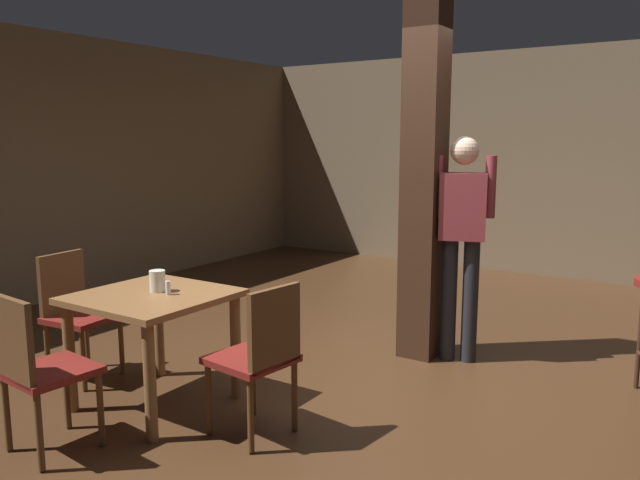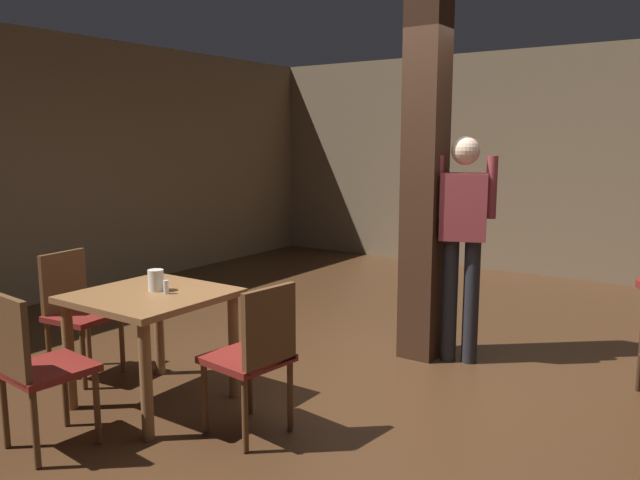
% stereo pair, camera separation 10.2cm
% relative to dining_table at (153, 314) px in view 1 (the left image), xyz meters
% --- Properties ---
extents(ground_plane, '(10.80, 10.80, 0.00)m').
position_rel_dining_table_xyz_m(ground_plane, '(1.00, 0.91, -0.60)').
color(ground_plane, '#422816').
extents(wall_back, '(8.00, 0.10, 2.80)m').
position_rel_dining_table_xyz_m(wall_back, '(1.00, 5.41, 0.80)').
color(wall_back, '#756047').
rests_on(wall_back, ground_plane).
extents(wall_left, '(0.10, 9.00, 2.80)m').
position_rel_dining_table_xyz_m(wall_left, '(-3.00, 0.91, 0.80)').
color(wall_left, '#756047').
rests_on(wall_left, ground_plane).
extents(pillar, '(0.28, 0.28, 2.80)m').
position_rel_dining_table_xyz_m(pillar, '(1.03, 1.80, 0.80)').
color(pillar, '#382114').
rests_on(pillar, ground_plane).
extents(dining_table, '(0.87, 0.87, 0.74)m').
position_rel_dining_table_xyz_m(dining_table, '(0.00, 0.00, 0.00)').
color(dining_table, brown).
rests_on(dining_table, ground_plane).
extents(chair_west, '(0.46, 0.46, 0.89)m').
position_rel_dining_table_xyz_m(chair_west, '(-0.84, 0.02, -0.09)').
color(chair_west, maroon).
rests_on(chair_west, ground_plane).
extents(chair_south, '(0.45, 0.45, 0.89)m').
position_rel_dining_table_xyz_m(chair_south, '(-0.02, -0.80, -0.09)').
color(chair_south, maroon).
rests_on(chair_south, ground_plane).
extents(chair_east, '(0.47, 0.47, 0.89)m').
position_rel_dining_table_xyz_m(chair_east, '(0.85, 0.02, -0.09)').
color(chair_east, maroon).
rests_on(chair_east, ground_plane).
extents(napkin_cup, '(0.10, 0.10, 0.14)m').
position_rel_dining_table_xyz_m(napkin_cup, '(-0.01, 0.05, 0.20)').
color(napkin_cup, silver).
rests_on(napkin_cup, dining_table).
extents(salt_shaker, '(0.03, 0.03, 0.09)m').
position_rel_dining_table_xyz_m(salt_shaker, '(0.11, 0.03, 0.18)').
color(salt_shaker, silver).
rests_on(salt_shaker, dining_table).
extents(standing_person, '(0.47, 0.30, 1.72)m').
position_rel_dining_table_xyz_m(standing_person, '(1.33, 1.85, 0.40)').
color(standing_person, maroon).
rests_on(standing_person, ground_plane).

